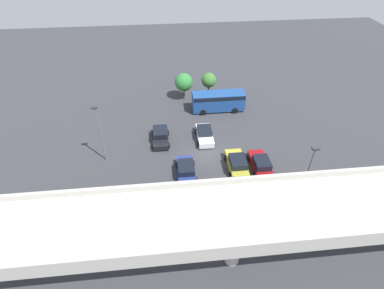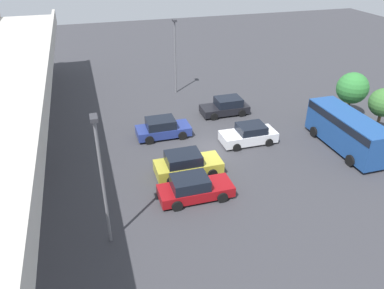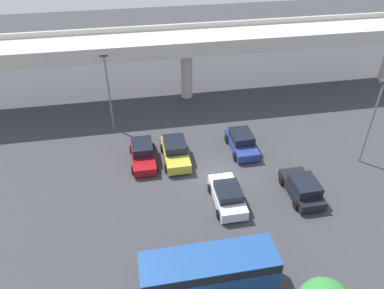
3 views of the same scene
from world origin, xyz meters
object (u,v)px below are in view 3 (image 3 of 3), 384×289
(parked_car_1, at_px, (175,151))
(lamp_post_mid_lot, at_px, (108,87))
(parked_car_3, at_px, (242,142))
(parked_car_4, at_px, (303,188))
(parked_car_0, at_px, (143,153))
(parked_car_2, at_px, (227,195))
(shuttle_bus, at_px, (209,271))
(lamp_post_near_aisle, at_px, (373,116))

(parked_car_1, height_order, lamp_post_mid_lot, lamp_post_mid_lot)
(parked_car_3, bearing_deg, parked_car_4, 22.44)
(parked_car_0, relative_size, parked_car_2, 1.06)
(lamp_post_mid_lot, bearing_deg, parked_car_3, -26.05)
(shuttle_bus, bearing_deg, parked_car_1, 90.05)
(parked_car_3, bearing_deg, parked_car_2, -25.12)
(parked_car_4, bearing_deg, lamp_post_mid_lot, 48.92)
(shuttle_bus, bearing_deg, lamp_post_mid_lot, 105.42)
(parked_car_3, relative_size, lamp_post_mid_lot, 0.59)
(parked_car_2, bearing_deg, parked_car_1, 26.16)
(parked_car_0, distance_m, parked_car_1, 2.73)
(lamp_post_near_aisle, bearing_deg, parked_car_1, 168.36)
(parked_car_1, distance_m, shuttle_bus, 12.73)
(parked_car_3, distance_m, lamp_post_near_aisle, 10.58)
(parked_car_2, distance_m, parked_car_4, 5.70)
(parked_car_3, xyz_separation_m, lamp_post_near_aisle, (9.29, -3.52, 3.65))
(parked_car_1, distance_m, lamp_post_mid_lot, 8.50)
(parked_car_3, relative_size, shuttle_bus, 0.58)
(shuttle_bus, relative_size, lamp_post_mid_lot, 1.01)
(parked_car_0, xyz_separation_m, shuttle_bus, (2.72, -13.03, 0.93))
(parked_car_3, relative_size, lamp_post_near_aisle, 0.59)
(parked_car_1, bearing_deg, lamp_post_mid_lot, -138.59)
(parked_car_0, bearing_deg, parked_car_3, 90.48)
(parked_car_0, height_order, parked_car_4, parked_car_0)
(parked_car_0, xyz_separation_m, parked_car_1, (2.71, -0.32, 0.06))
(parked_car_3, distance_m, lamp_post_mid_lot, 12.77)
(parked_car_4, distance_m, shuttle_bus, 10.84)
(parked_car_2, distance_m, lamp_post_near_aisle, 13.12)
(parked_car_0, height_order, lamp_post_mid_lot, lamp_post_mid_lot)
(parked_car_4, relative_size, lamp_post_mid_lot, 0.58)
(parked_car_4, height_order, lamp_post_near_aisle, lamp_post_near_aisle)
(parked_car_4, xyz_separation_m, lamp_post_mid_lot, (-13.70, 11.95, 3.69))
(parked_car_2, xyz_separation_m, shuttle_bus, (-2.91, -6.75, 0.94))
(parked_car_0, xyz_separation_m, lamp_post_mid_lot, (-2.38, 5.44, 3.69))
(parked_car_2, height_order, lamp_post_mid_lot, lamp_post_mid_lot)
(parked_car_1, relative_size, parked_car_4, 1.06)
(parked_car_0, bearing_deg, parked_car_4, 60.13)
(parked_car_2, xyz_separation_m, lamp_post_near_aisle, (12.27, 2.83, 3.68))
(parked_car_1, bearing_deg, lamp_post_near_aisle, 78.36)
(parked_car_2, height_order, shuttle_bus, shuttle_bus)
(parked_car_3, height_order, lamp_post_mid_lot, lamp_post_mid_lot)
(parked_car_0, height_order, parked_car_2, parked_car_0)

